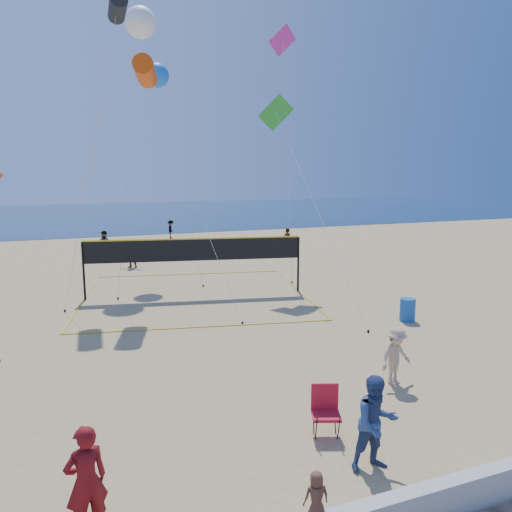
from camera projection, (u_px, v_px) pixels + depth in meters
name	position (u px, v px, depth m)	size (l,w,h in m)	color
ground	(266.00, 448.00, 10.43)	(120.00, 120.00, 0.00)	tan
ocean	(87.00, 215.00, 67.19)	(140.00, 50.00, 0.03)	#102C4E
woman	(86.00, 481.00, 7.78)	(0.68, 0.44, 1.86)	maroon
toddler	(316.00, 497.00, 7.29)	(0.39, 0.25, 0.79)	brown
bystander_a	(376.00, 423.00, 9.54)	(0.92, 0.72, 1.89)	navy
bystander_b	(396.00, 356.00, 13.45)	(1.02, 0.59, 1.58)	tan
far_person_1	(132.00, 255.00, 30.02)	(1.45, 0.46, 1.56)	gray
far_person_2	(288.00, 240.00, 35.93)	(0.62, 0.41, 1.71)	gray
far_person_3	(105.00, 245.00, 32.90)	(0.92, 0.71, 1.89)	gray
far_person_4	(171.00, 229.00, 43.27)	(1.02, 0.59, 1.58)	gray
camp_chair	(325.00, 407.00, 10.88)	(0.75, 0.87, 1.23)	red
trash_barrel	(408.00, 310.00, 19.28)	(0.59, 0.59, 0.88)	#18509E
volleyball_net	(195.00, 256.00, 23.02)	(11.92, 11.81, 2.70)	black
kite_1	(118.00, 8.00, 23.15)	(3.65, 5.02, 13.79)	black
kite_2	(145.00, 72.00, 21.90)	(3.04, 7.21, 10.65)	#D24308
kite_4	(280.00, 121.00, 24.11)	(1.57, 9.14, 9.47)	green
kite_5	(283.00, 54.00, 26.72)	(1.73, 3.15, 13.55)	#E1329D
kite_6	(140.00, 23.00, 27.01)	(3.43, 7.24, 14.55)	white
kite_7	(157.00, 75.00, 27.83)	(1.69, 6.09, 11.71)	blue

